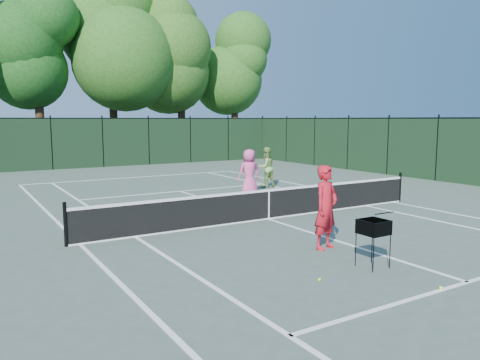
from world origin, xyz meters
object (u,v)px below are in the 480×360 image
ball_hopper (374,227)px  loose_ball_near_cart (441,288)px  coach (326,207)px  loose_ball_midcourt (319,280)px  player_pink (249,173)px  player_green (266,167)px

ball_hopper → loose_ball_near_cart: size_ratio=14.40×
coach → loose_ball_midcourt: size_ratio=28.51×
player_pink → player_green: (1.89, 1.60, -0.04)m
player_green → player_pink: bearing=38.1°
player_green → loose_ball_near_cart: size_ratio=25.81×
player_pink → loose_ball_midcourt: (-4.11, -8.85, -0.88)m
ball_hopper → loose_ball_midcourt: ball_hopper is taller
ball_hopper → coach: bearing=85.1°
player_pink → coach: bearing=76.6°
player_green → loose_ball_near_cart: player_green is taller
player_pink → loose_ball_midcourt: size_ratio=26.90×
ball_hopper → player_pink: bearing=73.0°
coach → loose_ball_near_cart: coach is taller
loose_ball_near_cart → player_green: bearing=69.4°
player_green → loose_ball_midcourt: (-6.00, -10.45, -0.84)m
coach → loose_ball_near_cart: (-0.06, -3.08, -0.94)m
coach → ball_hopper: size_ratio=1.98×
ball_hopper → loose_ball_midcourt: (-1.47, -0.09, -0.79)m
coach → player_pink: bearing=57.0°
loose_ball_near_cart → player_pink: bearing=76.0°
ball_hopper → loose_ball_midcourt: bearing=-176.8°
ball_hopper → loose_ball_midcourt: 1.67m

